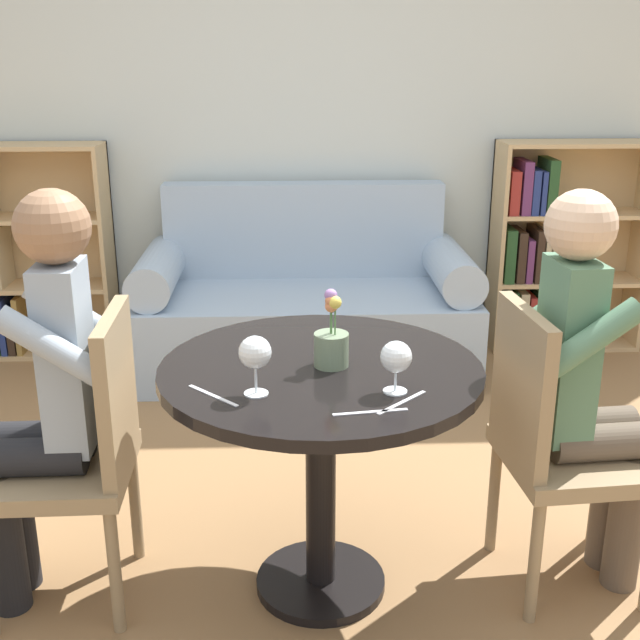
{
  "coord_description": "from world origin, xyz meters",
  "views": [
    {
      "loc": [
        -0.09,
        -2.1,
        1.59
      ],
      "look_at": [
        0.0,
        0.05,
        0.86
      ],
      "focal_mm": 45.0,
      "sensor_mm": 36.0,
      "label": 1
    }
  ],
  "objects_px": {
    "wine_glass_left": "(255,354)",
    "flower_vase": "(331,341)",
    "bookshelf_right": "(547,251)",
    "person_right": "(589,387)",
    "person_left": "(43,395)",
    "couch": "(305,308)",
    "bookshelf_left": "(15,258)",
    "chair_right": "(555,438)",
    "wine_glass_right": "(396,358)",
    "chair_left": "(81,448)"
  },
  "relations": [
    {
      "from": "bookshelf_right",
      "to": "wine_glass_right",
      "type": "distance_m",
      "value": 2.6
    },
    {
      "from": "flower_vase",
      "to": "bookshelf_left",
      "type": "bearing_deg",
      "value": 126.62
    },
    {
      "from": "chair_left",
      "to": "couch",
      "type": "bearing_deg",
      "value": 158.53
    },
    {
      "from": "chair_right",
      "to": "wine_glass_right",
      "type": "distance_m",
      "value": 0.64
    },
    {
      "from": "couch",
      "to": "chair_right",
      "type": "bearing_deg",
      "value": -69.48
    },
    {
      "from": "person_right",
      "to": "wine_glass_right",
      "type": "xyz_separation_m",
      "value": [
        -0.6,
        -0.21,
        0.18
      ]
    },
    {
      "from": "flower_vase",
      "to": "chair_left",
      "type": "bearing_deg",
      "value": -179.91
    },
    {
      "from": "couch",
      "to": "bookshelf_right",
      "type": "xyz_separation_m",
      "value": [
        1.34,
        0.26,
        0.23
      ]
    },
    {
      "from": "person_left",
      "to": "bookshelf_left",
      "type": "bearing_deg",
      "value": -161.19
    },
    {
      "from": "flower_vase",
      "to": "person_left",
      "type": "bearing_deg",
      "value": -179.75
    },
    {
      "from": "person_right",
      "to": "wine_glass_right",
      "type": "bearing_deg",
      "value": 104.19
    },
    {
      "from": "bookshelf_left",
      "to": "wine_glass_left",
      "type": "xyz_separation_m",
      "value": [
        1.37,
        -2.32,
        0.32
      ]
    },
    {
      "from": "couch",
      "to": "person_right",
      "type": "relative_size",
      "value": 1.38
    },
    {
      "from": "couch",
      "to": "wine_glass_right",
      "type": "relative_size",
      "value": 12.14
    },
    {
      "from": "wine_glass_left",
      "to": "flower_vase",
      "type": "distance_m",
      "value": 0.28
    },
    {
      "from": "bookshelf_left",
      "to": "bookshelf_right",
      "type": "height_order",
      "value": "same"
    },
    {
      "from": "bookshelf_right",
      "to": "flower_vase",
      "type": "height_order",
      "value": "bookshelf_right"
    },
    {
      "from": "bookshelf_right",
      "to": "wine_glass_left",
      "type": "xyz_separation_m",
      "value": [
        -1.51,
        -2.31,
        0.31
      ]
    },
    {
      "from": "bookshelf_left",
      "to": "bookshelf_right",
      "type": "bearing_deg",
      "value": -0.03
    },
    {
      "from": "person_right",
      "to": "flower_vase",
      "type": "distance_m",
      "value": 0.77
    },
    {
      "from": "chair_right",
      "to": "bookshelf_left",
      "type": "bearing_deg",
      "value": 41.88
    },
    {
      "from": "couch",
      "to": "bookshelf_right",
      "type": "bearing_deg",
      "value": 11.17
    },
    {
      "from": "person_left",
      "to": "person_right",
      "type": "bearing_deg",
      "value": 89.64
    },
    {
      "from": "bookshelf_left",
      "to": "person_left",
      "type": "bearing_deg",
      "value": -70.22
    },
    {
      "from": "bookshelf_left",
      "to": "bookshelf_right",
      "type": "xyz_separation_m",
      "value": [
        2.89,
        -0.0,
        0.01
      ]
    },
    {
      "from": "chair_right",
      "to": "wine_glass_right",
      "type": "relative_size",
      "value": 6.42
    },
    {
      "from": "couch",
      "to": "chair_left",
      "type": "height_order",
      "value": "couch"
    },
    {
      "from": "wine_glass_left",
      "to": "couch",
      "type": "bearing_deg",
      "value": 85.09
    },
    {
      "from": "person_left",
      "to": "wine_glass_left",
      "type": "bearing_deg",
      "value": 71.91
    },
    {
      "from": "chair_left",
      "to": "bookshelf_right",
      "type": "bearing_deg",
      "value": 135.3
    },
    {
      "from": "chair_left",
      "to": "chair_right",
      "type": "bearing_deg",
      "value": 89.11
    },
    {
      "from": "chair_left",
      "to": "wine_glass_left",
      "type": "height_order",
      "value": "same"
    },
    {
      "from": "bookshelf_right",
      "to": "person_right",
      "type": "height_order",
      "value": "person_right"
    },
    {
      "from": "wine_glass_left",
      "to": "wine_glass_right",
      "type": "height_order",
      "value": "wine_glass_left"
    },
    {
      "from": "chair_left",
      "to": "person_right",
      "type": "distance_m",
      "value": 1.49
    },
    {
      "from": "couch",
      "to": "flower_vase",
      "type": "distance_m",
      "value": 1.93
    },
    {
      "from": "person_right",
      "to": "wine_glass_left",
      "type": "height_order",
      "value": "person_right"
    },
    {
      "from": "chair_left",
      "to": "flower_vase",
      "type": "bearing_deg",
      "value": 89.11
    },
    {
      "from": "person_right",
      "to": "flower_vase",
      "type": "height_order",
      "value": "person_right"
    },
    {
      "from": "bookshelf_left",
      "to": "chair_left",
      "type": "xyz_separation_m",
      "value": [
        0.85,
        -2.13,
        -0.03
      ]
    },
    {
      "from": "couch",
      "to": "bookshelf_right",
      "type": "relative_size",
      "value": 1.5
    },
    {
      "from": "person_left",
      "to": "wine_glass_right",
      "type": "height_order",
      "value": "person_left"
    },
    {
      "from": "chair_right",
      "to": "wine_glass_left",
      "type": "height_order",
      "value": "same"
    },
    {
      "from": "bookshelf_left",
      "to": "wine_glass_left",
      "type": "bearing_deg",
      "value": -59.33
    },
    {
      "from": "wine_glass_right",
      "to": "flower_vase",
      "type": "bearing_deg",
      "value": 129.17
    },
    {
      "from": "chair_right",
      "to": "person_left",
      "type": "bearing_deg",
      "value": 85.46
    },
    {
      "from": "person_right",
      "to": "person_left",
      "type": "bearing_deg",
      "value": 85.9
    },
    {
      "from": "couch",
      "to": "person_right",
      "type": "height_order",
      "value": "person_right"
    },
    {
      "from": "bookshelf_right",
      "to": "flower_vase",
      "type": "relative_size",
      "value": 5.04
    },
    {
      "from": "couch",
      "to": "person_left",
      "type": "bearing_deg",
      "value": -112.82
    }
  ]
}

